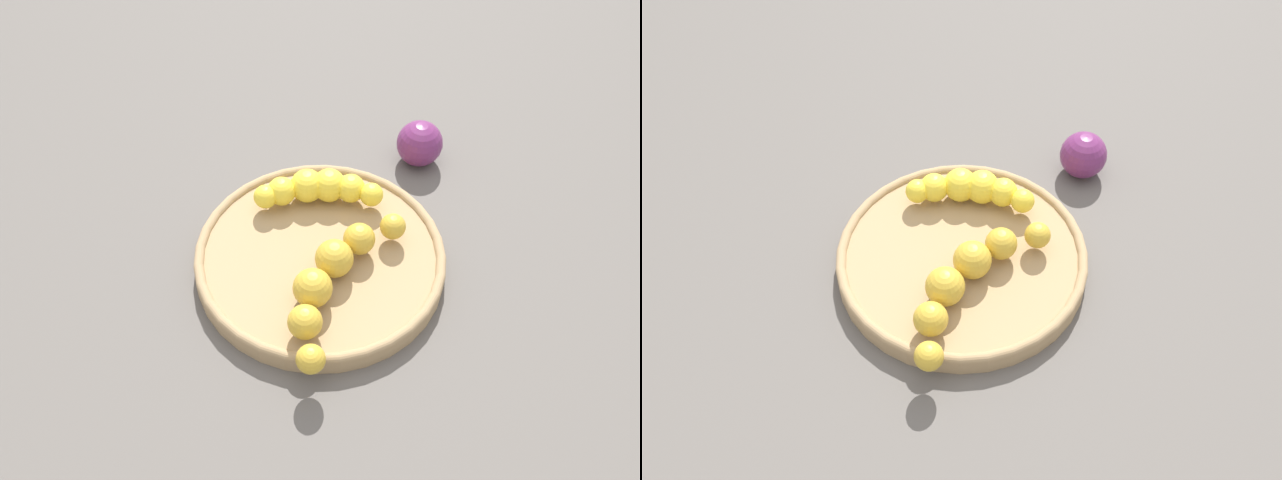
% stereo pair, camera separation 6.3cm
% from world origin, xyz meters
% --- Properties ---
extents(ground_plane, '(2.40, 2.40, 0.00)m').
position_xyz_m(ground_plane, '(0.00, 0.00, 0.00)').
color(ground_plane, '#56514C').
extents(fruit_bowl, '(0.25, 0.25, 0.02)m').
position_xyz_m(fruit_bowl, '(0.00, 0.00, 0.01)').
color(fruit_bowl, '#A08259').
rests_on(fruit_bowl, ground_plane).
extents(banana_spotted, '(0.17, 0.12, 0.04)m').
position_xyz_m(banana_spotted, '(-0.01, -0.04, 0.04)').
color(banana_spotted, gold).
rests_on(banana_spotted, fruit_bowl).
extents(banana_yellow, '(0.12, 0.08, 0.04)m').
position_xyz_m(banana_yellow, '(0.03, 0.06, 0.04)').
color(banana_yellow, yellow).
rests_on(banana_yellow, fruit_bowl).
extents(plum_purple, '(0.05, 0.05, 0.05)m').
position_xyz_m(plum_purple, '(0.17, 0.07, 0.03)').
color(plum_purple, '#662659').
rests_on(plum_purple, ground_plane).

